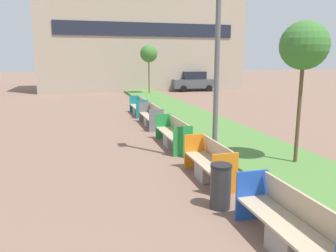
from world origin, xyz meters
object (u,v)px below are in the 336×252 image
bench_blue_frame (293,232)px  bench_green_frame (174,136)px  sapling_tree_near (304,46)px  sapling_tree_far (149,54)px  bench_teal_frame (139,108)px  litter_bin (221,186)px  bench_orange_frame (210,165)px  street_lamp_post (218,18)px  bench_grey_frame (151,118)px  parked_car_distant (193,81)px

bench_blue_frame → bench_green_frame: (0.00, 6.62, 0.00)m
sapling_tree_near → sapling_tree_far: (-0.00, 19.87, 0.18)m
bench_blue_frame → bench_teal_frame: same height
bench_green_frame → litter_bin: bench_green_frame is taller
bench_orange_frame → litter_bin: bearing=-104.2°
bench_green_frame → street_lamp_post: street_lamp_post is taller
bench_green_frame → bench_grey_frame: bearing=90.0°
bench_grey_frame → bench_green_frame: bearing=-90.0°
bench_blue_frame → bench_orange_frame: bearing=90.1°
bench_green_frame → litter_bin: 4.86m
bench_teal_frame → parked_car_distant: 14.68m
bench_blue_frame → parked_car_distant: (7.48, 26.09, 0.54)m
bench_blue_frame → bench_orange_frame: same height
bench_orange_frame → bench_green_frame: same height
bench_green_frame → street_lamp_post: bearing=-74.1°
sapling_tree_far → street_lamp_post: bearing=-96.0°
street_lamp_post → parked_car_distant: size_ratio=1.72×
bench_orange_frame → sapling_tree_far: 20.49m
sapling_tree_near → sapling_tree_far: 19.87m
sapling_tree_far → parked_car_distant: sapling_tree_far is taller
street_lamp_post → parked_car_distant: street_lamp_post is taller
bench_blue_frame → bench_grey_frame: bearing=90.0°
bench_teal_frame → street_lamp_post: street_lamp_post is taller
bench_blue_frame → bench_grey_frame: 10.26m
bench_orange_frame → litter_bin: (-0.39, -1.55, 0.09)m
bench_blue_frame → sapling_tree_far: sapling_tree_far is taller
bench_green_frame → bench_teal_frame: (-0.00, 6.86, -0.00)m
parked_car_distant → sapling_tree_near: bearing=-101.3°
street_lamp_post → sapling_tree_near: (1.98, -0.95, -0.76)m
bench_orange_frame → litter_bin: 1.60m
sapling_tree_near → parked_car_distant: sapling_tree_near is taller
bench_green_frame → street_lamp_post: (0.61, -2.13, 3.63)m
bench_teal_frame → bench_blue_frame: bearing=-90.0°
bench_green_frame → bench_teal_frame: bearing=90.0°
bench_grey_frame → street_lamp_post: size_ratio=0.34×
bench_orange_frame → bench_teal_frame: bearing=90.0°
bench_green_frame → sapling_tree_far: size_ratio=0.59×
sapling_tree_far → parked_car_distant: bearing=28.7°
sapling_tree_near → bench_teal_frame: bearing=104.6°
bench_grey_frame → bench_orange_frame: bearing=-90.0°
sapling_tree_far → sapling_tree_near: bearing=-90.0°
street_lamp_post → sapling_tree_far: street_lamp_post is taller
bench_grey_frame → litter_bin: 8.49m
bench_teal_frame → sapling_tree_far: 10.72m
parked_car_distant → bench_grey_frame: bearing=-114.4°
litter_bin → bench_orange_frame: bearing=75.8°
bench_grey_frame → sapling_tree_near: (2.59, -6.72, 2.88)m
bench_green_frame → sapling_tree_near: (2.59, -3.08, 2.87)m
street_lamp_post → bench_grey_frame: bearing=96.0°
bench_green_frame → bench_grey_frame: (-0.00, 3.64, -0.00)m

